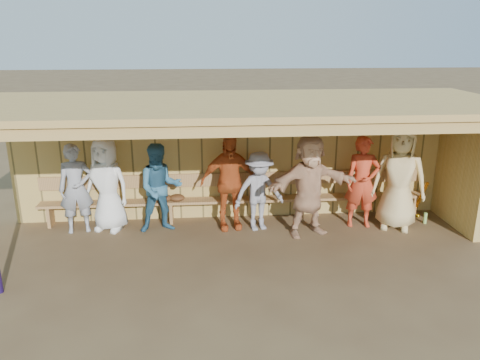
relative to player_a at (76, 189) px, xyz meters
name	(u,v)px	position (x,y,z in m)	size (l,w,h in m)	color
ground	(242,242)	(2.98, -0.76, -0.83)	(90.00, 90.00, 0.00)	brown
player_a	(76,189)	(0.00, 0.00, 0.00)	(0.61, 0.40, 1.67)	#93959B
player_b	(107,185)	(0.55, 0.05, 0.04)	(0.86, 0.56, 1.76)	white
player_c	(160,188)	(1.54, -0.10, 0.00)	(0.81, 0.63, 1.67)	#316788
player_d	(229,182)	(2.80, -0.08, 0.07)	(1.07, 0.44, 1.82)	#C2501F
player_e	(259,191)	(3.35, -0.19, -0.08)	(0.97, 0.56, 1.50)	gray
player_f	(309,185)	(4.23, -0.49, 0.11)	(1.74, 0.56, 1.88)	tan
player_g	(362,182)	(5.32, -0.18, 0.04)	(0.64, 0.42, 1.76)	red
player_h	(399,178)	(5.97, -0.32, 0.15)	(0.97, 0.63, 1.98)	#DDBE7C
dugout_structure	(260,140)	(3.37, -0.07, 0.86)	(8.80, 3.20, 2.50)	tan
bench	(237,194)	(2.98, 0.35, -0.31)	(7.60, 0.34, 0.93)	#AD7F4A
dugout_equipment	(213,198)	(2.52, 0.23, -0.34)	(5.40, 0.62, 0.80)	orange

